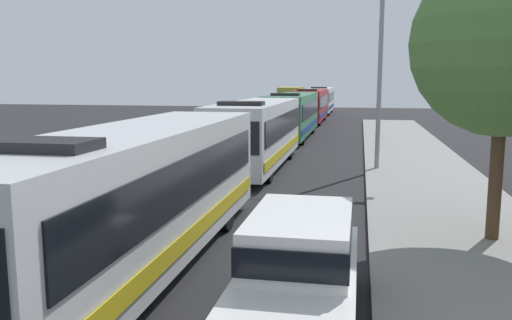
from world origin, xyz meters
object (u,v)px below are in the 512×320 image
(bus_middle, at_px, (293,114))
(roadside_tree, at_px, (505,44))
(bus_second_in_line, at_px, (257,132))
(bus_fourth_in_line, at_px, (311,105))
(box_truck_oncoming, at_px, (290,100))
(bus_rear, at_px, (321,99))
(streetlamp_mid, at_px, (380,55))
(white_suv, at_px, (300,266))
(bus_lead, at_px, (137,192))

(bus_middle, distance_m, roadside_tree, 24.51)
(bus_second_in_line, height_order, bus_fourth_in_line, same)
(roadside_tree, bearing_deg, box_truck_oncoming, 103.49)
(bus_second_in_line, height_order, box_truck_oncoming, bus_second_in_line)
(bus_second_in_line, relative_size, bus_middle, 0.91)
(roadside_tree, bearing_deg, bus_second_in_line, 128.06)
(bus_rear, distance_m, roadside_tree, 50.38)
(streetlamp_mid, bearing_deg, white_suv, -96.21)
(bus_rear, bearing_deg, streetlamp_mid, -82.19)
(bus_second_in_line, relative_size, roadside_tree, 1.60)
(box_truck_oncoming, relative_size, roadside_tree, 1.14)
(bus_lead, height_order, white_suv, bus_lead)
(bus_lead, bearing_deg, streetlamp_mid, 68.36)
(bus_lead, relative_size, bus_middle, 0.96)
(streetlamp_mid, bearing_deg, bus_fourth_in_line, 101.65)
(box_truck_oncoming, height_order, roadside_tree, roadside_tree)
(bus_lead, height_order, bus_fourth_in_line, same)
(bus_second_in_line, bearing_deg, bus_middle, 90.00)
(bus_lead, xyz_separation_m, roadside_tree, (7.91, 3.31, 3.19))
(bus_lead, height_order, bus_middle, same)
(bus_middle, relative_size, bus_fourth_in_line, 1.08)
(box_truck_oncoming, bearing_deg, bus_second_in_line, -84.85)
(box_truck_oncoming, bearing_deg, bus_middle, -82.09)
(bus_lead, xyz_separation_m, bus_second_in_line, (-0.00, 13.41, -0.00))
(bus_lead, bearing_deg, box_truck_oncoming, 93.78)
(bus_lead, relative_size, streetlamp_mid, 1.45)
(bus_lead, bearing_deg, bus_fourth_in_line, 90.00)
(bus_lead, distance_m, bus_second_in_line, 13.41)
(bus_rear, xyz_separation_m, box_truck_oncoming, (-3.30, -2.92, 0.02))
(bus_rear, xyz_separation_m, streetlamp_mid, (5.40, -39.35, 3.40))
(bus_middle, bearing_deg, box_truck_oncoming, 97.91)
(bus_rear, bearing_deg, roadside_tree, -80.95)
(bus_second_in_line, bearing_deg, streetlamp_mid, 2.15)
(bus_second_in_line, bearing_deg, white_suv, -76.51)
(bus_middle, xyz_separation_m, bus_fourth_in_line, (-0.00, 13.51, -0.00))
(bus_fourth_in_line, height_order, roadside_tree, roadside_tree)
(bus_rear, xyz_separation_m, roadside_tree, (7.91, -49.65, 3.19))
(bus_fourth_in_line, xyz_separation_m, roadside_tree, (7.91, -36.48, 3.19))
(bus_second_in_line, bearing_deg, bus_fourth_in_line, 90.00)
(bus_lead, xyz_separation_m, streetlamp_mid, (5.40, 13.61, 3.39))
(bus_second_in_line, xyz_separation_m, streetlamp_mid, (5.40, 0.20, 3.39))
(bus_lead, bearing_deg, bus_second_in_line, 90.00)
(bus_fourth_in_line, distance_m, white_suv, 41.96)
(bus_middle, distance_m, white_suv, 28.54)
(white_suv, height_order, streetlamp_mid, streetlamp_mid)
(bus_second_in_line, xyz_separation_m, bus_middle, (0.00, 12.88, 0.00))
(bus_middle, height_order, streetlamp_mid, streetlamp_mid)
(bus_middle, relative_size, white_suv, 2.51)
(bus_rear, relative_size, white_suv, 2.21)
(bus_second_in_line, relative_size, streetlamp_mid, 1.39)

